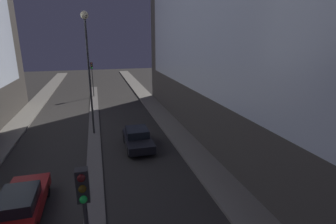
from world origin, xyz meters
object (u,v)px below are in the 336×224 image
(street_lamp, at_px, (87,50))
(car_right_lane, at_px, (138,138))
(car_left_lane, at_px, (21,205))
(traffic_light_mid, at_px, (92,71))
(traffic_light_near, at_px, (85,212))

(street_lamp, relative_size, car_right_lane, 2.33)
(street_lamp, relative_size, car_left_lane, 2.05)
(traffic_light_mid, bearing_deg, car_left_lane, -97.14)
(car_left_lane, bearing_deg, street_lamp, 73.04)
(traffic_light_mid, xyz_separation_m, car_left_lane, (-3.14, -25.05, -2.77))
(traffic_light_mid, bearing_deg, car_right_lane, -80.40)
(traffic_light_near, xyz_separation_m, car_right_lane, (3.14, 11.73, -2.78))
(street_lamp, height_order, car_right_lane, street_lamp)
(traffic_light_near, distance_m, traffic_light_mid, 30.28)
(traffic_light_near, height_order, car_right_lane, traffic_light_near)
(car_left_lane, bearing_deg, car_right_lane, 46.03)
(traffic_light_near, relative_size, car_left_lane, 0.98)
(street_lamp, distance_m, car_right_lane, 7.96)
(street_lamp, bearing_deg, traffic_light_near, -90.00)
(traffic_light_mid, height_order, street_lamp, street_lamp)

